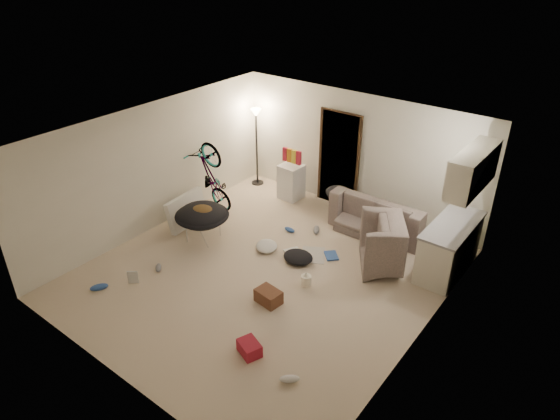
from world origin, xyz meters
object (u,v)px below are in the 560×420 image
Objects in this scene: armchair at (401,251)px; mini_fridge at (291,182)px; drink_case_a at (268,296)px; juicer at (306,279)px; kitchen_counter at (449,248)px; drink_case_b at (249,348)px; floor_lamp at (256,131)px; bicycle at (213,192)px; sofa at (379,219)px; saucer_chair at (202,220)px; tv_box at (187,210)px.

armchair is 3.25m from mini_fridge.
juicer is at bearing 81.26° from drink_case_a.
mini_fridge is 3.67m from drink_case_a.
drink_case_b is at bearing -111.32° from kitchen_counter.
floor_lamp is 4.40m from armchair.
bicycle is (-4.06, -0.49, 0.09)m from armchair.
drink_case_a is at bearing -116.72° from bicycle.
mini_fridge is at bearing -3.23° from sofa.
sofa is 4.73× the size of drink_case_a.
mini_fridge reaches higher than saucer_chair.
drink_case_b is (-0.75, -3.20, -0.25)m from armchair.
floor_lamp is 1.11× the size of bicycle.
mini_fridge is 2.32× the size of drink_case_b.
saucer_chair is 2.31m from drink_case_a.
armchair is at bearing -147.32° from kitchen_counter.
juicer is (3.14, -2.50, -1.20)m from floor_lamp.
bicycle is 4.10× the size of drink_case_a.
bicycle is at bearing -119.70° from mini_fridge.
bicycle is 4.29m from drink_case_b.
drink_case_b is (-1.41, -3.63, -0.34)m from kitchen_counter.
sofa is 2.23m from mini_fridge.
armchair is at bearing 54.46° from juicer.
tv_box is (-0.96, -2.23, -0.07)m from mini_fridge.
armchair is at bearing 134.22° from sofa.
mini_fridge reaches higher than drink_case_b.
floor_lamp is at bearing 42.58° from armchair.
armchair is 2.65× the size of drink_case_a.
juicer is at bearing -103.18° from bicycle.
sofa is 3.47m from bicycle.
mini_fridge is 2.43m from tv_box.
kitchen_counter is at bearing -7.66° from floor_lamp.
saucer_chair is at bearing 167.84° from drink_case_b.
armchair is at bearing -14.55° from floor_lamp.
juicer is at bearing 0.60° from saucer_chair.
tv_box is at bearing -160.45° from kitchen_counter.
tv_box is at bearing -176.08° from bicycle.
kitchen_counter reaches higher than saucer_chair.
kitchen_counter is 1.42× the size of armchair.
bicycle is at bearing 63.97° from armchair.
floor_lamp reaches higher than kitchen_counter.
armchair is 1.08× the size of tv_box.
kitchen_counter is at bearing 163.11° from sofa.
drink_case_b is at bearing -81.29° from juicer.
armchair is at bearing 23.07° from saucer_chair.
bicycle is 1.67× the size of tv_box.
kitchen_counter reaches higher than armchair.
bicycle is at bearing -86.35° from floor_lamp.
juicer is (-0.27, 1.77, 0.01)m from drink_case_b.
kitchen_counter reaches higher than sofa.
mini_fridge is at bearing 130.96° from juicer.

